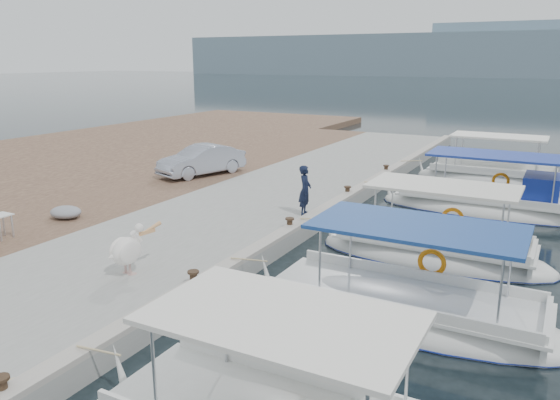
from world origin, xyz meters
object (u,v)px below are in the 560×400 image
(parked_car, at_px, (202,160))
(fishing_caique_c, at_px, (433,255))
(pelican, at_px, (128,250))
(fishing_caique_e, at_px, (491,180))
(fisherman, at_px, (305,190))
(fishing_caique_b, at_px, (404,314))
(fishing_caique_d, at_px, (490,207))

(parked_car, bearing_deg, fishing_caique_c, -2.99)
(fishing_caique_c, bearing_deg, pelican, -136.26)
(fishing_caique_e, height_order, fisherman, fishing_caique_e)
(fishing_caique_b, height_order, fisherman, fishing_caique_b)
(fishing_caique_c, bearing_deg, fishing_caique_d, 83.04)
(fishing_caique_c, relative_size, parked_car, 1.65)
(pelican, distance_m, fisherman, 7.02)
(fishing_caique_b, xyz_separation_m, parked_car, (-11.91, 8.84, 1.05))
(fishing_caique_c, xyz_separation_m, parked_car, (-11.61, 4.71, 1.05))
(fishing_caique_b, xyz_separation_m, fishing_caique_e, (-0.21, 15.80, 0.00))
(fishing_caique_e, xyz_separation_m, fisherman, (-4.67, -10.72, 1.23))
(fishing_caique_b, relative_size, fishing_caique_c, 1.09)
(parked_car, bearing_deg, pelican, -43.66)
(pelican, bearing_deg, fishing_caique_e, 70.45)
(fishing_caique_b, xyz_separation_m, fishing_caique_c, (-0.30, 4.13, 0.00))
(fisherman, relative_size, parked_car, 0.41)
(pelican, height_order, parked_car, parked_car)
(fishing_caique_e, bearing_deg, fishing_caique_b, -89.23)
(fishing_caique_c, xyz_separation_m, fisherman, (-4.58, 0.95, 1.23))
(fishing_caique_c, distance_m, fishing_caique_e, 11.67)
(fishing_caique_b, relative_size, fishing_caique_d, 0.91)
(parked_car, bearing_deg, fishing_caique_d, 25.71)
(fishing_caique_b, xyz_separation_m, fisherman, (-4.88, 5.08, 1.23))
(fishing_caique_c, bearing_deg, parked_car, 157.92)
(fishing_caique_e, height_order, pelican, fishing_caique_e)
(fishing_caique_b, bearing_deg, fishing_caique_e, 90.77)
(fishing_caique_c, height_order, pelican, fishing_caique_c)
(fishing_caique_c, height_order, fisherman, fishing_caique_c)
(fisherman, bearing_deg, fishing_caique_e, -36.12)
(fishing_caique_b, height_order, fishing_caique_e, same)
(parked_car, bearing_deg, fisherman, -9.04)
(fisherman, bearing_deg, fishing_caique_b, -148.75)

